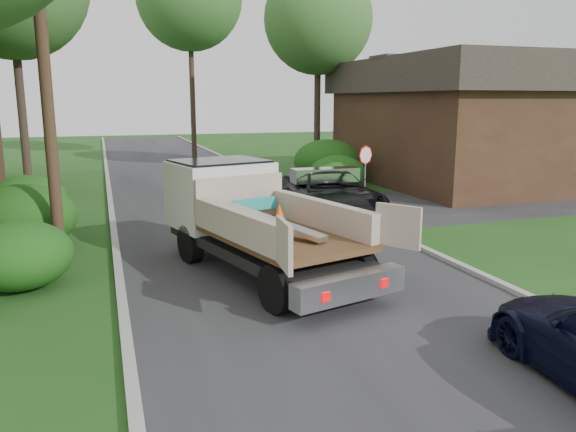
% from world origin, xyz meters
% --- Properties ---
extents(ground, '(120.00, 120.00, 0.00)m').
position_xyz_m(ground, '(0.00, 0.00, 0.00)').
color(ground, '#1C4714').
rests_on(ground, ground).
extents(road, '(8.00, 90.00, 0.02)m').
position_xyz_m(road, '(0.00, 10.00, 0.00)').
color(road, '#28282B').
rests_on(road, ground).
extents(side_street, '(16.00, 7.00, 0.02)m').
position_xyz_m(side_street, '(12.00, 9.00, 0.01)').
color(side_street, '#28282B').
rests_on(side_street, ground).
extents(curb_left, '(0.20, 90.00, 0.12)m').
position_xyz_m(curb_left, '(-4.10, 10.00, 0.06)').
color(curb_left, '#9E9E99').
rests_on(curb_left, ground).
extents(curb_right, '(0.20, 90.00, 0.12)m').
position_xyz_m(curb_right, '(4.10, 10.00, 0.06)').
color(curb_right, '#9E9E99').
rests_on(curb_right, ground).
extents(stop_sign, '(0.71, 0.32, 2.48)m').
position_xyz_m(stop_sign, '(5.20, 9.00, 1.78)').
color(stop_sign, slate).
rests_on(stop_sign, ground).
extents(utility_pole, '(2.42, 1.25, 10.00)m').
position_xyz_m(utility_pole, '(-5.48, 4.98, 5.17)').
color(utility_pole, '#382619').
rests_on(utility_pole, ground).
extents(house_right, '(9.72, 12.96, 6.20)m').
position_xyz_m(house_right, '(13.00, 14.00, 3.16)').
color(house_right, '#3B2318').
rests_on(house_right, ground).
extents(hedge_left_a, '(2.34, 2.34, 1.53)m').
position_xyz_m(hedge_left_a, '(-6.20, 3.00, 0.77)').
color(hedge_left_a, '#1E4810').
rests_on(hedge_left_a, ground).
extents(hedge_left_b, '(2.86, 2.86, 1.87)m').
position_xyz_m(hedge_left_b, '(-6.50, 6.50, 0.94)').
color(hedge_left_b, '#1E4810').
rests_on(hedge_left_b, ground).
extents(hedge_left_c, '(2.60, 2.60, 1.70)m').
position_xyz_m(hedge_left_c, '(-6.80, 10.00, 0.85)').
color(hedge_left_c, '#1E4810').
rests_on(hedge_left_c, ground).
extents(hedge_right_a, '(2.60, 2.60, 1.70)m').
position_xyz_m(hedge_right_a, '(5.80, 13.00, 0.85)').
color(hedge_right_a, '#1E4810').
rests_on(hedge_right_a, ground).
extents(hedge_right_b, '(3.38, 3.38, 2.21)m').
position_xyz_m(hedge_right_b, '(6.50, 16.00, 1.10)').
color(hedge_right_b, '#1E4810').
rests_on(hedge_right_b, ground).
extents(tree_right_far, '(6.00, 6.00, 11.50)m').
position_xyz_m(tree_right_far, '(7.50, 20.00, 8.48)').
color(tree_right_far, '#2D2119').
rests_on(tree_right_far, ground).
extents(flatbed_truck, '(4.47, 7.30, 2.59)m').
position_xyz_m(flatbed_truck, '(-1.01, 3.22, 1.41)').
color(flatbed_truck, black).
rests_on(flatbed_truck, ground).
extents(black_pickup, '(3.54, 6.47, 1.72)m').
position_xyz_m(black_pickup, '(3.28, 7.88, 0.86)').
color(black_pickup, black).
rests_on(black_pickup, ground).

